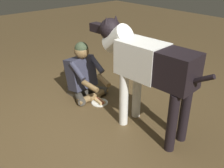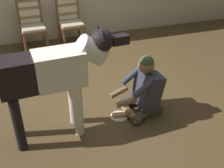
% 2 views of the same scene
% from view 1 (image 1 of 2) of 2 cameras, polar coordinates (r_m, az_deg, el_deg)
% --- Properties ---
extents(ground_plane, '(15.05, 15.05, 0.00)m').
position_cam_1_polar(ground_plane, '(3.16, -8.32, -9.40)').
color(ground_plane, brown).
extents(person_sitting_on_floor, '(0.67, 0.58, 0.83)m').
position_cam_1_polar(person_sitting_on_floor, '(3.67, -6.59, 2.19)').
color(person_sitting_on_floor, '#44413A').
rests_on(person_sitting_on_floor, ground).
extents(large_dog, '(1.64, 0.40, 1.26)m').
position_cam_1_polar(large_dog, '(2.75, 7.74, 4.57)').
color(large_dog, white).
rests_on(large_dog, ground).
extents(hot_dog_on_plate, '(0.24, 0.24, 0.06)m').
position_cam_1_polar(hot_dog_on_plate, '(3.58, -2.85, -3.99)').
color(hot_dog_on_plate, white).
rests_on(hot_dog_on_plate, ground).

